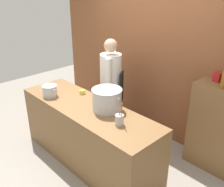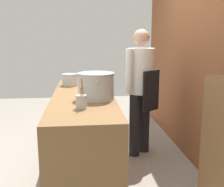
# 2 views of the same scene
# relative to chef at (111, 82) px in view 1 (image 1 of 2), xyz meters

# --- Properties ---
(ground_plane) EXTENTS (8.00, 8.00, 0.00)m
(ground_plane) POSITION_rel_chef_xyz_m (0.31, -0.75, -0.96)
(ground_plane) COLOR gray
(brick_back_panel) EXTENTS (4.40, 0.10, 3.00)m
(brick_back_panel) POSITION_rel_chef_xyz_m (0.31, 0.65, 0.54)
(brick_back_panel) COLOR brown
(brick_back_panel) RESTS_ON ground_plane
(prep_counter) EXTENTS (2.29, 0.70, 0.90)m
(prep_counter) POSITION_rel_chef_xyz_m (0.31, -0.75, -0.51)
(prep_counter) COLOR brown
(prep_counter) RESTS_ON ground_plane
(bar_cabinet) EXTENTS (0.76, 0.32, 1.25)m
(bar_cabinet) POSITION_rel_chef_xyz_m (1.64, 0.44, -0.34)
(bar_cabinet) COLOR brown
(bar_cabinet) RESTS_ON ground_plane
(chef) EXTENTS (0.42, 0.45, 1.66)m
(chef) POSITION_rel_chef_xyz_m (0.00, 0.00, 0.00)
(chef) COLOR black
(chef) RESTS_ON ground_plane
(stockpot_large) EXTENTS (0.46, 0.40, 0.29)m
(stockpot_large) POSITION_rel_chef_xyz_m (0.57, -0.61, 0.08)
(stockpot_large) COLOR #B7BABF
(stockpot_large) RESTS_ON prep_counter
(stockpot_small) EXTENTS (0.28, 0.22, 0.16)m
(stockpot_small) POSITION_rel_chef_xyz_m (-0.33, -0.93, 0.02)
(stockpot_small) COLOR #B7BABF
(stockpot_small) RESTS_ON prep_counter
(utensil_crock) EXTENTS (0.10, 0.10, 0.30)m
(utensil_crock) POSITION_rel_chef_xyz_m (0.96, -0.77, 0.00)
(utensil_crock) COLOR #B7BABF
(utensil_crock) RESTS_ON prep_counter
(butter_jar) EXTENTS (0.09, 0.09, 0.06)m
(butter_jar) POSITION_rel_chef_xyz_m (-0.07, -0.53, -0.04)
(butter_jar) COLOR yellow
(butter_jar) RESTS_ON prep_counter
(wine_bottle_amber) EXTENTS (0.07, 0.07, 0.31)m
(wine_bottle_amber) POSITION_rel_chef_xyz_m (1.62, 0.37, 0.40)
(wine_bottle_amber) COLOR #8C5919
(wine_bottle_amber) RESTS_ON bar_cabinet
(spice_tin_red) EXTENTS (0.09, 0.09, 0.12)m
(spice_tin_red) POSITION_rel_chef_xyz_m (1.46, 0.53, 0.34)
(spice_tin_red) COLOR red
(spice_tin_red) RESTS_ON bar_cabinet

